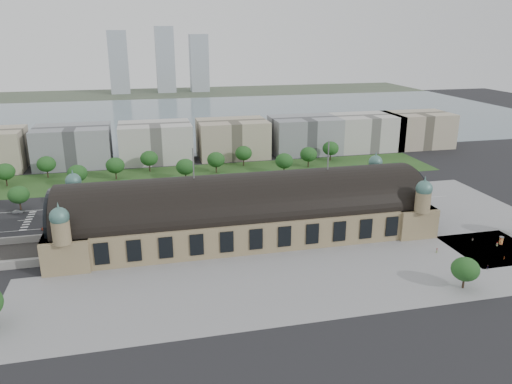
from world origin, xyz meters
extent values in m
plane|color=black|center=(0.00, 0.00, 0.00)|extent=(900.00, 900.00, 0.00)
cube|color=#8B7956|center=(0.00, 0.00, 6.00)|extent=(150.00, 40.00, 12.00)
cube|color=#8B7956|center=(-67.00, 0.00, 6.00)|extent=(16.00, 43.00, 12.00)
cube|color=#8B7956|center=(67.00, 0.00, 6.00)|extent=(16.00, 43.00, 12.00)
cylinder|color=black|center=(0.00, 0.00, 12.00)|extent=(144.00, 37.60, 37.60)
cylinder|color=black|center=(-73.00, 0.00, 14.00)|extent=(1.20, 32.00, 32.00)
cylinder|color=black|center=(73.00, 0.00, 14.00)|extent=(1.20, 32.00, 32.00)
cylinder|color=#8B7956|center=(-67.00, 21.00, 16.00)|extent=(6.00, 6.00, 8.00)
sphere|color=#457068|center=(-67.00, 21.00, 21.50)|extent=(6.40, 6.40, 6.40)
cone|color=#457068|center=(-67.00, 21.00, 25.50)|extent=(1.00, 1.00, 2.50)
cylinder|color=#8B7956|center=(67.00, 21.00, 16.00)|extent=(6.00, 6.00, 8.00)
sphere|color=#457068|center=(67.00, 21.00, 21.50)|extent=(6.40, 6.40, 6.40)
cone|color=#457068|center=(67.00, 21.00, 25.50)|extent=(1.00, 1.00, 2.50)
cylinder|color=#8B7956|center=(-67.00, -21.00, 16.00)|extent=(6.00, 6.00, 8.00)
sphere|color=#457068|center=(-67.00, -21.00, 21.50)|extent=(6.40, 6.40, 6.40)
cone|color=#457068|center=(-67.00, -21.00, 25.50)|extent=(1.00, 1.00, 2.50)
cylinder|color=#8B7956|center=(67.00, -21.00, 16.00)|extent=(6.00, 6.00, 8.00)
sphere|color=#457068|center=(67.00, -21.00, 21.50)|extent=(6.40, 6.40, 6.40)
cone|color=#457068|center=(67.00, -21.00, 25.50)|extent=(1.00, 1.00, 2.50)
cylinder|color=#59595B|center=(-20.00, 0.00, 31.50)|extent=(0.50, 0.50, 12.00)
cylinder|color=#59595B|center=(35.00, 0.00, 31.50)|extent=(0.50, 0.50, 12.00)
cube|color=gray|center=(10.00, -44.00, 0.00)|extent=(190.00, 48.00, 0.12)
cube|color=gray|center=(103.00, 0.00, 0.00)|extent=(56.00, 100.00, 0.12)
cube|color=black|center=(-20.00, 38.00, 0.00)|extent=(260.00, 26.00, 0.10)
cube|color=#27471C|center=(-15.00, 93.00, 0.00)|extent=(300.00, 45.00, 0.10)
cube|color=#C8620B|center=(-55.00, 62.00, 4.70)|extent=(14.00, 9.00, 0.70)
cube|color=#59595B|center=(-53.00, 68.00, 1.60)|extent=(7.00, 5.00, 3.20)
cylinder|color=#59595B|center=(-60.50, 65.20, 2.20)|extent=(0.50, 0.50, 4.40)
cylinder|color=#59595B|center=(-49.50, 65.20, 2.20)|extent=(0.50, 0.50, 4.40)
cylinder|color=#59595B|center=(-60.50, 58.80, 2.20)|extent=(0.50, 0.50, 4.40)
cylinder|color=#59595B|center=(-49.50, 58.80, 2.20)|extent=(0.50, 0.50, 4.40)
cube|color=slate|center=(0.00, 298.00, 0.00)|extent=(700.00, 320.00, 0.08)
cube|color=#44513D|center=(0.00, 498.00, 0.00)|extent=(700.00, 120.00, 0.14)
cube|color=#9EA8B2|center=(-60.00, 508.00, 40.00)|extent=(24.00, 24.00, 80.00)
cube|color=#9EA8B2|center=(0.00, 508.00, 42.50)|extent=(24.00, 24.00, 85.00)
cube|color=#9EA8B2|center=(45.00, 508.00, 37.50)|extent=(24.00, 24.00, 75.00)
cube|color=gray|center=(-80.00, 133.00, 12.00)|extent=(45.00, 32.00, 24.00)
cube|color=#BCB9B2|center=(-30.00, 133.00, 12.00)|extent=(45.00, 32.00, 24.00)
cube|color=tan|center=(20.00, 133.00, 12.00)|extent=(45.00, 32.00, 24.00)
cube|color=gray|center=(70.00, 133.00, 12.00)|extent=(45.00, 32.00, 24.00)
cube|color=#BCB9B2|center=(115.00, 133.00, 12.00)|extent=(45.00, 32.00, 24.00)
cube|color=tan|center=(155.00, 133.00, 12.00)|extent=(45.00, 32.00, 24.00)
cylinder|color=#2D2116|center=(-96.00, 53.00, 2.16)|extent=(0.70, 0.70, 4.32)
ellipsoid|color=#1E4D1B|center=(-96.00, 53.00, 7.44)|extent=(9.60, 9.60, 8.16)
cylinder|color=#2D2116|center=(-72.00, 53.00, 2.16)|extent=(0.70, 0.70, 4.32)
ellipsoid|color=#1E4D1B|center=(-72.00, 53.00, 7.44)|extent=(9.60, 9.60, 8.16)
cylinder|color=#2D2116|center=(-48.00, 53.00, 2.16)|extent=(0.70, 0.70, 4.32)
ellipsoid|color=#1E4D1B|center=(-48.00, 53.00, 7.44)|extent=(9.60, 9.60, 8.16)
cylinder|color=#2D2116|center=(-24.00, 53.00, 2.16)|extent=(0.70, 0.70, 4.32)
ellipsoid|color=#1E4D1B|center=(-24.00, 53.00, 7.44)|extent=(9.60, 9.60, 8.16)
cylinder|color=#2D2116|center=(0.00, 53.00, 2.16)|extent=(0.70, 0.70, 4.32)
ellipsoid|color=#1E4D1B|center=(0.00, 53.00, 7.44)|extent=(9.60, 9.60, 8.16)
cylinder|color=#2D2116|center=(24.00, 53.00, 2.16)|extent=(0.70, 0.70, 4.32)
ellipsoid|color=#1E4D1B|center=(24.00, 53.00, 7.44)|extent=(9.60, 9.60, 8.16)
cylinder|color=#2D2116|center=(48.00, 53.00, 2.16)|extent=(0.70, 0.70, 4.32)
ellipsoid|color=#1E4D1B|center=(48.00, 53.00, 7.44)|extent=(9.60, 9.60, 8.16)
cylinder|color=#2D2116|center=(72.00, 53.00, 2.16)|extent=(0.70, 0.70, 4.32)
ellipsoid|color=#1E4D1B|center=(72.00, 53.00, 7.44)|extent=(9.60, 9.60, 8.16)
cylinder|color=#2D2116|center=(96.00, 53.00, 2.16)|extent=(0.70, 0.70, 4.32)
ellipsoid|color=#1E4D1B|center=(96.00, 53.00, 7.44)|extent=(9.60, 9.60, 8.16)
cylinder|color=#2D2116|center=(-111.00, 95.00, 2.34)|extent=(0.70, 0.70, 4.68)
ellipsoid|color=#1E4D1B|center=(-111.00, 95.00, 8.06)|extent=(10.40, 10.40, 8.84)
cylinder|color=#2D2116|center=(-92.00, 107.00, 2.34)|extent=(0.70, 0.70, 4.68)
ellipsoid|color=#1E4D1B|center=(-92.00, 107.00, 8.06)|extent=(10.40, 10.40, 8.84)
cylinder|color=#2D2116|center=(-73.00, 83.00, 2.34)|extent=(0.70, 0.70, 4.68)
ellipsoid|color=#1E4D1B|center=(-73.00, 83.00, 8.06)|extent=(10.40, 10.40, 8.84)
cylinder|color=#2D2116|center=(-54.00, 95.00, 2.34)|extent=(0.70, 0.70, 4.68)
ellipsoid|color=#1E4D1B|center=(-54.00, 95.00, 8.06)|extent=(10.40, 10.40, 8.84)
cylinder|color=#2D2116|center=(-35.00, 107.00, 2.34)|extent=(0.70, 0.70, 4.68)
ellipsoid|color=#1E4D1B|center=(-35.00, 107.00, 8.06)|extent=(10.40, 10.40, 8.84)
cylinder|color=#2D2116|center=(-16.00, 83.00, 2.34)|extent=(0.70, 0.70, 4.68)
ellipsoid|color=#1E4D1B|center=(-16.00, 83.00, 8.06)|extent=(10.40, 10.40, 8.84)
cylinder|color=#2D2116|center=(3.00, 95.00, 2.34)|extent=(0.70, 0.70, 4.68)
ellipsoid|color=#1E4D1B|center=(3.00, 95.00, 8.06)|extent=(10.40, 10.40, 8.84)
cylinder|color=#2D2116|center=(22.00, 107.00, 2.34)|extent=(0.70, 0.70, 4.68)
ellipsoid|color=#1E4D1B|center=(22.00, 107.00, 8.06)|extent=(10.40, 10.40, 8.84)
cylinder|color=#2D2116|center=(41.00, 83.00, 2.34)|extent=(0.70, 0.70, 4.68)
ellipsoid|color=#1E4D1B|center=(41.00, 83.00, 8.06)|extent=(10.40, 10.40, 8.84)
cylinder|color=#2D2116|center=(60.00, 95.00, 2.34)|extent=(0.70, 0.70, 4.68)
ellipsoid|color=#1E4D1B|center=(60.00, 95.00, 8.06)|extent=(10.40, 10.40, 8.84)
cylinder|color=#2D2116|center=(79.00, 107.00, 2.34)|extent=(0.70, 0.70, 4.68)
ellipsoid|color=#1E4D1B|center=(79.00, 107.00, 8.06)|extent=(10.40, 10.40, 8.84)
cylinder|color=#2D2116|center=(60.00, -60.00, 1.98)|extent=(0.70, 0.70, 3.96)
ellipsoid|color=#1E4D1B|center=(60.00, -60.00, 6.82)|extent=(9.00, 9.00, 7.65)
imported|color=gray|center=(-96.45, 48.40, 0.72)|extent=(4.52, 2.07, 1.44)
imported|color=black|center=(-68.18, 33.56, 0.82)|extent=(6.00, 2.94, 1.64)
imported|color=maroon|center=(-20.73, 42.94, 0.70)|extent=(4.82, 1.97, 1.40)
imported|color=#1A1A49|center=(14.67, 38.99, 0.68)|extent=(4.16, 2.13, 1.35)
imported|color=#585B60|center=(47.16, 43.26, 0.79)|extent=(4.80, 1.69, 1.58)
imported|color=silver|center=(58.37, 28.26, 0.77)|extent=(5.58, 2.66, 1.54)
imported|color=black|center=(-80.00, 25.00, 0.69)|extent=(4.21, 3.75, 1.39)
imported|color=maroon|center=(-80.00, 25.00, 0.74)|extent=(5.81, 4.78, 1.47)
imported|color=#182345|center=(-61.85, 22.80, 0.70)|extent=(5.10, 4.30, 1.40)
imported|color=#525559|center=(-42.99, 21.00, 0.78)|extent=(4.86, 4.01, 1.56)
imported|color=#B9B8BA|center=(-52.10, 21.00, 0.68)|extent=(4.38, 3.06, 1.37)
imported|color=gray|center=(-50.13, 22.31, 0.70)|extent=(5.51, 4.02, 1.39)
imported|color=black|center=(-43.76, 21.00, 0.75)|extent=(5.55, 3.82, 1.49)
imported|color=#B1311C|center=(-23.33, 27.00, 1.74)|extent=(12.64, 3.51, 3.48)
imported|color=beige|center=(25.40, 31.86, 1.89)|extent=(13.79, 4.25, 3.78)
imported|color=silver|center=(12.48, 32.00, 1.65)|extent=(12.06, 3.87, 3.30)
cylinder|color=#D64C35|center=(95.87, -32.64, 1.51)|extent=(1.41, 1.41, 3.03)
cylinder|color=#59595B|center=(95.87, -32.64, 3.13)|extent=(1.72, 1.72, 0.25)
imported|color=gray|center=(66.93, -33.95, 0.93)|extent=(0.99, 0.68, 1.87)
imported|color=gray|center=(87.43, -45.09, 0.82)|extent=(0.72, 0.68, 1.65)
imported|color=gray|center=(86.73, -27.68, 0.87)|extent=(0.92, 0.95, 1.74)
imported|color=gray|center=(76.46, -50.36, 0.96)|extent=(1.35, 1.07, 1.92)
imported|color=gray|center=(93.12, -33.94, 0.93)|extent=(0.60, 0.95, 1.86)
camera|label=1|loc=(-38.90, -185.66, 80.24)|focal=35.00mm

